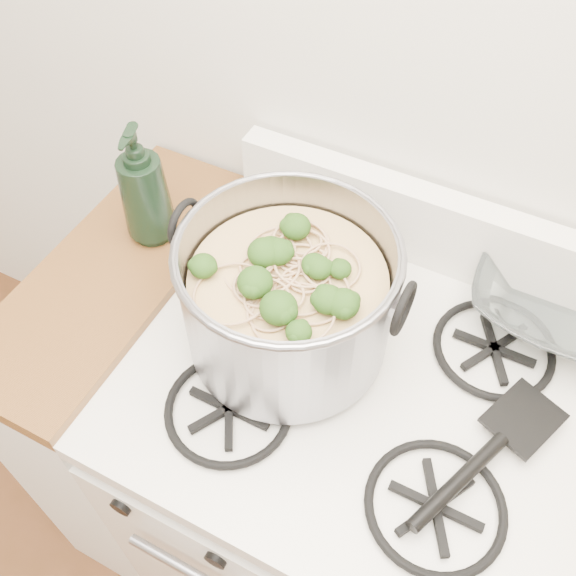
{
  "coord_description": "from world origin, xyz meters",
  "views": [
    {
      "loc": [
        0.13,
        0.73,
        1.82
      ],
      "look_at": [
        -0.15,
        1.27,
        1.05
      ],
      "focal_mm": 40.0,
      "sensor_mm": 36.0,
      "label": 1
    }
  ],
  "objects_px": {
    "gas_range": "(345,489)",
    "bottle": "(143,185)",
    "spatula": "(525,416)",
    "stock_pot": "(288,299)",
    "glass_bowl": "(555,304)"
  },
  "relations": [
    {
      "from": "stock_pot",
      "to": "spatula",
      "type": "height_order",
      "value": "stock_pot"
    },
    {
      "from": "stock_pot",
      "to": "bottle",
      "type": "bearing_deg",
      "value": 163.85
    },
    {
      "from": "gas_range",
      "to": "stock_pot",
      "type": "bearing_deg",
      "value": 175.8
    },
    {
      "from": "stock_pot",
      "to": "gas_range",
      "type": "bearing_deg",
      "value": -4.2
    },
    {
      "from": "stock_pot",
      "to": "glass_bowl",
      "type": "distance_m",
      "value": 0.47
    },
    {
      "from": "stock_pot",
      "to": "spatula",
      "type": "xyz_separation_m",
      "value": [
        0.39,
        0.03,
        -0.09
      ]
    },
    {
      "from": "stock_pot",
      "to": "bottle",
      "type": "xyz_separation_m",
      "value": [
        -0.34,
        0.1,
        0.02
      ]
    },
    {
      "from": "gas_range",
      "to": "stock_pot",
      "type": "distance_m",
      "value": 0.61
    },
    {
      "from": "gas_range",
      "to": "bottle",
      "type": "height_order",
      "value": "bottle"
    },
    {
      "from": "stock_pot",
      "to": "spatula",
      "type": "distance_m",
      "value": 0.4
    },
    {
      "from": "spatula",
      "to": "bottle",
      "type": "distance_m",
      "value": 0.74
    },
    {
      "from": "glass_bowl",
      "to": "bottle",
      "type": "xyz_separation_m",
      "value": [
        -0.72,
        -0.16,
        0.1
      ]
    },
    {
      "from": "spatula",
      "to": "bottle",
      "type": "bearing_deg",
      "value": -163.58
    },
    {
      "from": "glass_bowl",
      "to": "bottle",
      "type": "relative_size",
      "value": 0.47
    },
    {
      "from": "glass_bowl",
      "to": "bottle",
      "type": "bearing_deg",
      "value": -167.44
    }
  ]
}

